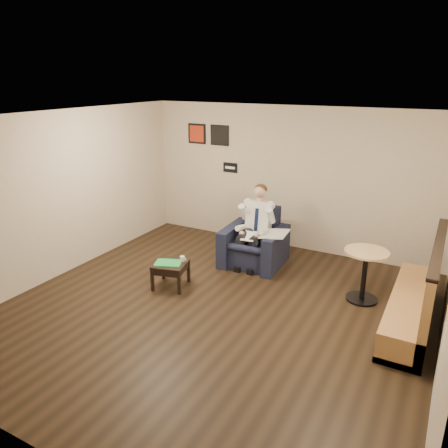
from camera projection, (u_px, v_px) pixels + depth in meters
The scene contains 18 objects.
ground at pixel (214, 311), 6.50m from camera, with size 6.00×6.00×0.00m, color black.
wall_back at pixel (289, 179), 8.54m from camera, with size 6.00×0.02×2.80m, color beige.
wall_front at pixel (31, 325), 3.55m from camera, with size 6.00×0.02×2.80m, color beige.
wall_left at pixel (60, 195), 7.40m from camera, with size 0.02×6.00×2.80m, color beige.
ceiling at pixel (213, 118), 5.59m from camera, with size 6.00×6.00×0.02m, color white.
seating_sign at pixel (230, 168), 9.08m from camera, with size 0.32×0.02×0.20m, color black.
art_print_left at pixel (197, 134), 9.23m from camera, with size 0.42×0.03×0.42m, color red.
art_print_right at pixel (220, 135), 8.99m from camera, with size 0.42×0.03×0.42m, color black.
armchair at pixel (254, 238), 7.97m from camera, with size 1.05×1.05×1.02m, color black.
seated_man at pixel (252, 230), 7.79m from camera, with size 0.66×1.00×1.39m, color silver, non-canonical shape.
lap_papers at pixel (249, 236), 7.72m from camera, with size 0.23×0.33×0.01m, color white.
newspaper at pixel (275, 234), 7.64m from camera, with size 0.44×0.55×0.01m, color silver.
side_table at pixel (171, 275), 7.19m from camera, with size 0.51×0.51×0.42m, color black.
green_folder at pixel (168, 263), 7.11m from camera, with size 0.42×0.30×0.01m, color green.
coffee_mug at pixel (182, 259), 7.17m from camera, with size 0.08×0.08×0.09m, color white.
smartphone at pixel (176, 259), 7.25m from camera, with size 0.13×0.07×0.01m, color black.
banquette at pixel (414, 284), 6.00m from camera, with size 0.57×2.38×1.22m, color #A5743F.
cafe_table at pixel (364, 276), 6.69m from camera, with size 0.66×0.66×0.82m, color tan.
Camera 1 is at (2.86, -4.97, 3.33)m, focal length 35.00 mm.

